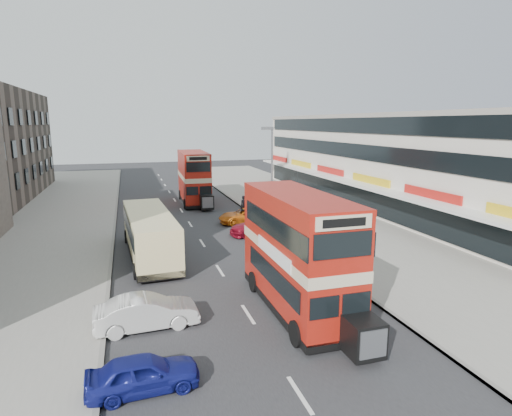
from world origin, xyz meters
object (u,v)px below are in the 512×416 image
object	(u,v)px
bus_main	(298,252)
pedestrian_near	(311,226)
car_left_near	(143,373)
cyclist	(244,211)
bus_second	(194,177)
coach	(150,233)
street_lamp	(271,168)
car_right_a	(261,226)
pedestrian_far	(258,191)
car_right_b	(246,216)
car_left_front	(147,312)

from	to	relation	value
bus_main	pedestrian_near	xyz separation A→B (m)	(5.43, 10.65, -1.66)
car_left_near	cyclist	size ratio (longest dim) A/B	1.70
car_left_near	cyclist	bearing A→B (deg)	-25.45
bus_second	coach	distance (m)	18.56
street_lamp	cyclist	bearing A→B (deg)	121.40
bus_main	pedestrian_near	world-z (taller)	bus_main
coach	car_right_a	xyz separation A→B (m)	(8.41, 3.19, -0.88)
car_right_a	pedestrian_far	bearing A→B (deg)	158.61
street_lamp	coach	size ratio (longest dim) A/B	0.79
car_right_a	car_right_b	xyz separation A→B (m)	(-0.08, 3.91, -0.05)
bus_second	car_left_front	distance (m)	28.34
car_left_front	cyclist	distance (m)	20.83
car_left_front	bus_second	bearing A→B (deg)	-15.48
coach	pedestrian_near	xyz separation A→B (m)	(11.41, 0.58, -0.49)
bus_second	cyclist	xyz separation A→B (m)	(3.04, -8.93, -2.08)
car_left_front	pedestrian_far	bearing A→B (deg)	-28.60
coach	cyclist	world-z (taller)	coach
cyclist	car_right_a	bearing A→B (deg)	-93.33
pedestrian_far	cyclist	xyz separation A→B (m)	(-3.90, -8.53, -0.33)
street_lamp	pedestrian_near	bearing A→B (deg)	-77.81
car_left_front	pedestrian_far	world-z (taller)	pedestrian_far
car_left_front	car_right_b	size ratio (longest dim) A/B	0.91
bus_main	car_right_b	world-z (taller)	bus_main
coach	car_right_b	bearing A→B (deg)	37.11
bus_main	coach	xyz separation A→B (m)	(-5.98, 10.07, -1.17)
bus_main	cyclist	world-z (taller)	bus_main
coach	pedestrian_near	size ratio (longest dim) A/B	5.46
bus_second	car_left_near	xyz separation A→B (m)	(-6.56, -31.91, -2.17)
cyclist	pedestrian_far	bearing A→B (deg)	64.11
bus_main	car_right_b	bearing A→B (deg)	-98.03
car_left_near	cyclist	world-z (taller)	cyclist
street_lamp	car_right_b	bearing A→B (deg)	152.04
pedestrian_far	cyclist	distance (m)	9.39
pedestrian_far	car_right_a	bearing A→B (deg)	-122.18
car_left_front	car_right_b	bearing A→B (deg)	-30.65
car_right_b	pedestrian_far	distance (m)	11.00
car_left_front	car_right_a	world-z (taller)	car_right_a
coach	car_right_b	size ratio (longest dim) A/B	2.20
bus_main	coach	world-z (taller)	bus_main
bus_second	car_left_near	distance (m)	32.65
coach	car_left_front	size ratio (longest dim) A/B	2.42
car_right_b	coach	bearing A→B (deg)	-51.04
street_lamp	car_left_near	size ratio (longest dim) A/B	2.28
car_left_front	coach	bearing A→B (deg)	-6.68
bus_main	car_right_b	distance (m)	17.46
bus_second	pedestrian_near	bearing A→B (deg)	110.95
car_left_front	car_left_near	bearing A→B (deg)	173.12
bus_main	car_left_front	world-z (taller)	bus_main
car_right_b	pedestrian_far	bearing A→B (deg)	156.23
bus_main	car_right_a	xyz separation A→B (m)	(2.43, 13.26, -2.05)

